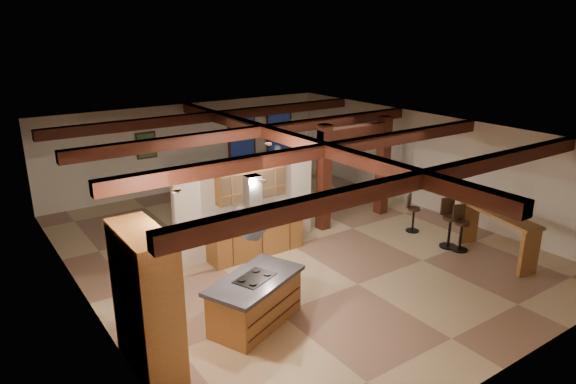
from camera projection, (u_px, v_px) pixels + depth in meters
The scene contains 23 objects.
ground at pixel (292, 246), 13.06m from camera, with size 12.00×12.00×0.00m, color #C8B085.
room_walls at pixel (292, 179), 12.51m from camera, with size 12.00×12.00×12.00m.
ceiling_beams at pixel (292, 139), 12.21m from camera, with size 10.00×12.00×0.28m.
timber_posts at pixel (355, 161), 14.26m from camera, with size 2.50×0.30×2.90m.
partition_wall at pixel (247, 207), 12.57m from camera, with size 3.80×0.18×2.20m, color beige.
pantry_cabinet at pixel (147, 300), 8.13m from camera, with size 0.67×1.60×2.40m.
back_counter at pixel (256, 236), 12.46m from camera, with size 2.50×0.66×0.94m.
upper_display_cabinet at pixel (250, 180), 12.19m from camera, with size 1.80×0.36×0.95m.
range_hood at pixel (254, 236), 9.13m from camera, with size 1.10×1.10×1.40m.
back_windows at pixel (261, 136), 18.75m from camera, with size 2.70×0.07×1.70m.
framed_art at pixel (146, 145), 16.35m from camera, with size 0.65×0.05×0.85m.
recessed_cans at pixel (240, 169), 9.29m from camera, with size 3.16×2.46×0.03m.
kitchen_island at pixel (255, 300), 9.53m from camera, with size 2.16×1.68×0.95m.
dining_table at pixel (250, 200), 15.49m from camera, with size 1.82×1.01×0.64m, color #3E180F.
sofa at pixel (262, 172), 18.36m from camera, with size 2.24×0.88×0.66m, color black.
microwave at pixel (256, 214), 12.29m from camera, with size 0.40×0.27×0.22m, color silver.
bar_counter at pixel (498, 228), 12.18m from camera, with size 1.03×2.24×1.14m.
side_table at pixel (301, 169), 19.16m from camera, with size 0.40×0.40×0.50m, color #381B0E.
table_lamp at pixel (301, 156), 19.01m from camera, with size 0.26×0.26×0.31m.
bar_stool_a at pixel (461, 228), 12.66m from camera, with size 0.42×0.44×1.15m.
bar_stool_b at pixel (449, 223), 12.84m from camera, with size 0.46×0.48×1.26m.
bar_stool_c at pixel (412, 213), 13.85m from camera, with size 0.39×0.40×1.03m.
dining_chairs at pixel (250, 191), 15.40m from camera, with size 2.20×2.20×1.18m.
Camera 1 is at (-6.94, -9.78, 5.35)m, focal length 32.00 mm.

